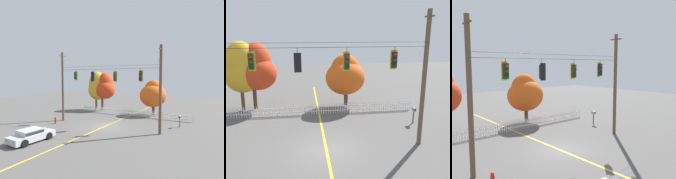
{
  "view_description": "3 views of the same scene",
  "coord_description": "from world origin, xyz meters",
  "views": [
    {
      "loc": [
        11.62,
        -19.34,
        5.81
      ],
      "look_at": [
        1.07,
        -0.25,
        4.38
      ],
      "focal_mm": 31.34,
      "sensor_mm": 36.0,
      "label": 1
    },
    {
      "loc": [
        -1.31,
        -14.53,
        7.76
      ],
      "look_at": [
        0.81,
        0.19,
        4.04
      ],
      "focal_mm": 38.85,
      "sensor_mm": 36.0,
      "label": 2
    },
    {
      "loc": [
        -11.09,
        -12.98,
        6.32
      ],
      "look_at": [
        0.64,
        0.34,
        4.45
      ],
      "focal_mm": 38.25,
      "sensor_mm": 36.0,
      "label": 3
    }
  ],
  "objects": [
    {
      "name": "ground",
      "position": [
        0.0,
        0.0,
        0.0
      ],
      "size": [
        80.0,
        80.0,
        0.0
      ],
      "primitive_type": "plane",
      "color": "#565451"
    },
    {
      "name": "lane_centerline_stripe",
      "position": [
        0.0,
        0.0,
        0.0
      ],
      "size": [
        0.16,
        36.0,
        0.01
      ],
      "primitive_type": "cube",
      "color": "gold",
      "rests_on": "ground"
    },
    {
      "name": "signal_support_span",
      "position": [
        0.0,
        -0.0,
        4.56
      ],
      "size": [
        13.22,
        1.1,
        8.98
      ],
      "color": "brown",
      "rests_on": "ground"
    },
    {
      "name": "traffic_signal_southbound_primary",
      "position": [
        -4.29,
        0.01,
        5.93
      ],
      "size": [
        0.43,
        0.38,
        1.33
      ],
      "color": "black"
    },
    {
      "name": "traffic_signal_westbound_side",
      "position": [
        -1.64,
        -0.01,
        5.84
      ],
      "size": [
        0.43,
        0.38,
        1.44
      ],
      "color": "black"
    },
    {
      "name": "traffic_signal_northbound_primary",
      "position": [
        1.33,
        0.01,
        5.83
      ],
      "size": [
        0.43,
        0.38,
        1.47
      ],
      "color": "black"
    },
    {
      "name": "traffic_signal_eastbound_side",
      "position": [
        4.36,
        0.01,
        5.89
      ],
      "size": [
        0.43,
        0.38,
        1.43
      ],
      "color": "black"
    },
    {
      "name": "white_picket_fence",
      "position": [
        0.32,
        7.02,
        0.49
      ],
      "size": [
        17.35,
        0.06,
        0.97
      ],
      "color": "white",
      "rests_on": "ground"
    },
    {
      "name": "autumn_maple_near_fence",
      "position": [
        -7.14,
        9.37,
        3.99
      ],
      "size": [
        3.45,
        2.92,
        6.69
      ],
      "color": "brown",
      "rests_on": "ground"
    },
    {
      "name": "autumn_maple_mid",
      "position": [
        -5.76,
        9.6,
        3.98
      ],
      "size": [
        3.51,
        3.52,
        6.53
      ],
      "color": "#473828",
      "rests_on": "ground"
    },
    {
      "name": "autumn_oak_far_east",
      "position": [
        2.86,
        9.36,
        3.13
      ],
      "size": [
        3.98,
        3.72,
        5.32
      ],
      "color": "brown",
      "rests_on": "ground"
    },
    {
      "name": "parked_car",
      "position": [
        -3.03,
        -7.8,
        0.6
      ],
      "size": [
        2.07,
        4.13,
        1.15
      ],
      "color": "#B7BABF",
      "rests_on": "ground"
    },
    {
      "name": "fire_hydrant",
      "position": [
        -6.12,
        -1.78,
        0.41
      ],
      "size": [
        0.38,
        0.22,
        0.83
      ],
      "color": "red",
      "rests_on": "ground"
    },
    {
      "name": "roadside_mailbox",
      "position": [
        7.76,
        3.67,
        1.12
      ],
      "size": [
        0.25,
        0.44,
        1.38
      ],
      "color": "brown",
      "rests_on": "ground"
    }
  ]
}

